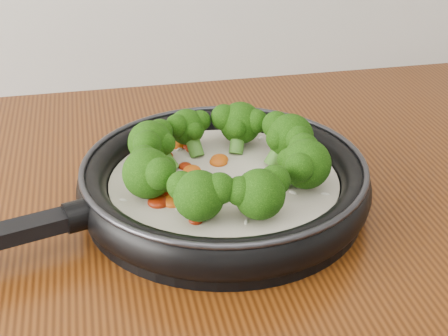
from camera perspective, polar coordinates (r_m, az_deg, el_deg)
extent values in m
cylinder|color=black|center=(0.78, 0.00, -2.82)|extent=(0.40, 0.40, 0.01)
torus|color=black|center=(0.77, 0.00, -1.22)|extent=(0.42, 0.42, 0.04)
torus|color=#2D2D33|center=(0.76, 0.00, 0.30)|extent=(0.41, 0.41, 0.01)
cylinder|color=black|center=(0.71, -12.44, -4.03)|extent=(0.04, 0.04, 0.03)
cylinder|color=beige|center=(0.77, 0.00, -1.69)|extent=(0.33, 0.33, 0.02)
ellipsoid|color=maroon|center=(0.74, -4.91, -2.15)|extent=(0.03, 0.03, 0.01)
ellipsoid|color=maroon|center=(0.82, -5.25, 1.02)|extent=(0.03, 0.03, 0.01)
ellipsoid|color=#CA4F0C|center=(0.78, -2.80, -0.22)|extent=(0.03, 0.03, 0.01)
ellipsoid|color=maroon|center=(0.83, -2.77, 1.65)|extent=(0.02, 0.02, 0.01)
ellipsoid|color=maroon|center=(0.75, -5.41, -1.52)|extent=(0.02, 0.02, 0.01)
ellipsoid|color=#CA4F0C|center=(0.80, -0.48, 0.53)|extent=(0.03, 0.03, 0.01)
ellipsoid|color=maroon|center=(0.69, -2.46, -4.57)|extent=(0.02, 0.02, 0.01)
ellipsoid|color=maroon|center=(0.78, 5.68, -0.26)|extent=(0.02, 0.02, 0.01)
ellipsoid|color=#CA4F0C|center=(0.81, -0.39, 0.76)|extent=(0.03, 0.03, 0.01)
ellipsoid|color=maroon|center=(0.76, -4.17, -1.22)|extent=(0.02, 0.02, 0.01)
ellipsoid|color=maroon|center=(0.73, 1.37, -2.58)|extent=(0.02, 0.02, 0.01)
ellipsoid|color=#CA4F0C|center=(0.72, -4.49, -2.94)|extent=(0.03, 0.03, 0.01)
ellipsoid|color=maroon|center=(0.75, 0.28, -1.47)|extent=(0.02, 0.02, 0.01)
ellipsoid|color=maroon|center=(0.72, -5.69, -2.97)|extent=(0.04, 0.04, 0.01)
ellipsoid|color=#CA4F0C|center=(0.80, 5.58, 0.55)|extent=(0.02, 0.02, 0.01)
ellipsoid|color=maroon|center=(0.84, -3.06, 1.94)|extent=(0.03, 0.03, 0.01)
ellipsoid|color=maroon|center=(0.79, -3.41, 0.15)|extent=(0.02, 0.02, 0.01)
ellipsoid|color=#CA4F0C|center=(0.84, -3.99, 2.04)|extent=(0.03, 0.03, 0.01)
ellipsoid|color=white|center=(0.74, 8.80, -2.27)|extent=(0.01, 0.01, 0.00)
ellipsoid|color=white|center=(0.84, -3.17, 1.83)|extent=(0.01, 0.01, 0.00)
ellipsoid|color=white|center=(0.72, -2.81, -3.07)|extent=(0.01, 0.01, 0.00)
ellipsoid|color=white|center=(0.73, -8.77, -2.79)|extent=(0.01, 0.01, 0.00)
ellipsoid|color=white|center=(0.76, -0.05, -1.11)|extent=(0.01, 0.01, 0.00)
ellipsoid|color=white|center=(0.77, 1.48, -0.93)|extent=(0.01, 0.01, 0.00)
ellipsoid|color=white|center=(0.85, -3.79, 2.20)|extent=(0.01, 0.01, 0.00)
ellipsoid|color=white|center=(0.74, 1.65, -1.90)|extent=(0.01, 0.01, 0.00)
ellipsoid|color=white|center=(0.76, 1.31, -0.90)|extent=(0.01, 0.01, 0.00)
ellipsoid|color=white|center=(0.74, 1.96, -2.17)|extent=(0.01, 0.01, 0.00)
ellipsoid|color=white|center=(0.73, 1.04, -2.56)|extent=(0.01, 0.01, 0.00)
ellipsoid|color=white|center=(0.78, 5.75, -0.49)|extent=(0.01, 0.01, 0.00)
ellipsoid|color=white|center=(0.83, -3.93, 1.61)|extent=(0.01, 0.01, 0.00)
ellipsoid|color=white|center=(0.74, 6.00, -2.15)|extent=(0.01, 0.01, 0.00)
ellipsoid|color=white|center=(0.86, 3.19, 2.61)|extent=(0.01, 0.01, 0.00)
ellipsoid|color=white|center=(0.87, 1.00, 2.95)|extent=(0.01, 0.01, 0.00)
ellipsoid|color=white|center=(0.86, -3.70, 2.45)|extent=(0.00, 0.01, 0.00)
ellipsoid|color=white|center=(0.71, 3.11, -3.51)|extent=(0.01, 0.01, 0.00)
ellipsoid|color=white|center=(0.71, -4.00, -3.49)|extent=(0.01, 0.01, 0.00)
ellipsoid|color=white|center=(0.69, 1.96, -4.73)|extent=(0.01, 0.01, 0.00)
ellipsoid|color=white|center=(0.75, -1.00, -1.66)|extent=(0.01, 0.01, 0.00)
cylinder|color=#54912F|center=(0.80, 4.65, 1.28)|extent=(0.04, 0.03, 0.04)
sphere|color=black|center=(0.80, 5.79, 2.72)|extent=(0.07, 0.07, 0.06)
sphere|color=black|center=(0.81, 4.57, 3.73)|extent=(0.04, 0.04, 0.04)
sphere|color=black|center=(0.78, 6.48, 2.47)|extent=(0.04, 0.04, 0.03)
sphere|color=black|center=(0.79, 4.69, 2.55)|extent=(0.03, 0.03, 0.03)
cylinder|color=#54912F|center=(0.82, 1.17, 2.35)|extent=(0.03, 0.04, 0.04)
sphere|color=black|center=(0.83, 1.44, 3.95)|extent=(0.07, 0.07, 0.05)
sphere|color=black|center=(0.83, -0.01, 4.43)|extent=(0.04, 0.04, 0.03)
sphere|color=black|center=(0.82, 2.77, 4.09)|extent=(0.04, 0.04, 0.03)
sphere|color=black|center=(0.81, 1.17, 3.54)|extent=(0.03, 0.03, 0.03)
cylinder|color=#54912F|center=(0.82, -2.64, 2.06)|extent=(0.03, 0.04, 0.04)
sphere|color=black|center=(0.82, -3.25, 3.59)|extent=(0.06, 0.06, 0.05)
sphere|color=black|center=(0.81, -4.13, 3.71)|extent=(0.04, 0.04, 0.03)
sphere|color=black|center=(0.83, -2.07, 4.14)|extent=(0.03, 0.03, 0.03)
sphere|color=black|center=(0.81, -2.63, 3.24)|extent=(0.03, 0.03, 0.02)
cylinder|color=#54912F|center=(0.78, -5.16, 0.85)|extent=(0.04, 0.03, 0.04)
sphere|color=black|center=(0.78, -6.45, 2.21)|extent=(0.07, 0.07, 0.05)
sphere|color=black|center=(0.76, -6.71, 2.07)|extent=(0.04, 0.04, 0.03)
sphere|color=black|center=(0.80, -5.58, 3.17)|extent=(0.04, 0.04, 0.03)
sphere|color=black|center=(0.78, -5.20, 2.14)|extent=(0.03, 0.03, 0.03)
cylinder|color=#54912F|center=(0.73, -5.24, -1.35)|extent=(0.04, 0.03, 0.04)
sphere|color=black|center=(0.72, -6.66, -0.46)|extent=(0.07, 0.07, 0.06)
sphere|color=black|center=(0.70, -5.59, -0.50)|extent=(0.04, 0.04, 0.04)
sphere|color=black|center=(0.73, -6.97, 0.75)|extent=(0.04, 0.04, 0.03)
sphere|color=black|center=(0.72, -5.27, 0.01)|extent=(0.03, 0.03, 0.03)
cylinder|color=#54912F|center=(0.70, -1.70, -2.92)|extent=(0.03, 0.04, 0.04)
sphere|color=black|center=(0.67, -2.20, -2.43)|extent=(0.07, 0.07, 0.05)
sphere|color=black|center=(0.67, -0.40, -1.79)|extent=(0.04, 0.04, 0.03)
sphere|color=black|center=(0.68, -3.71, -1.55)|extent=(0.04, 0.04, 0.03)
sphere|color=black|center=(0.69, -1.72, -1.50)|extent=(0.03, 0.03, 0.03)
cylinder|color=#54912F|center=(0.70, 2.44, -2.80)|extent=(0.02, 0.04, 0.04)
sphere|color=black|center=(0.68, 3.13, -2.29)|extent=(0.07, 0.07, 0.05)
sphere|color=black|center=(0.69, 4.42, -1.10)|extent=(0.04, 0.04, 0.03)
sphere|color=black|center=(0.67, 1.43, -2.02)|extent=(0.04, 0.04, 0.03)
sphere|color=black|center=(0.69, 2.44, -1.41)|extent=(0.03, 0.03, 0.03)
cylinder|color=#54912F|center=(0.75, 5.63, -0.71)|extent=(0.04, 0.03, 0.04)
sphere|color=black|center=(0.73, 7.15, 0.35)|extent=(0.07, 0.07, 0.06)
sphere|color=black|center=(0.75, 6.95, 1.72)|extent=(0.04, 0.04, 0.04)
sphere|color=black|center=(0.71, 6.61, 0.05)|extent=(0.04, 0.04, 0.03)
sphere|color=black|center=(0.74, 5.71, 0.67)|extent=(0.03, 0.03, 0.03)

